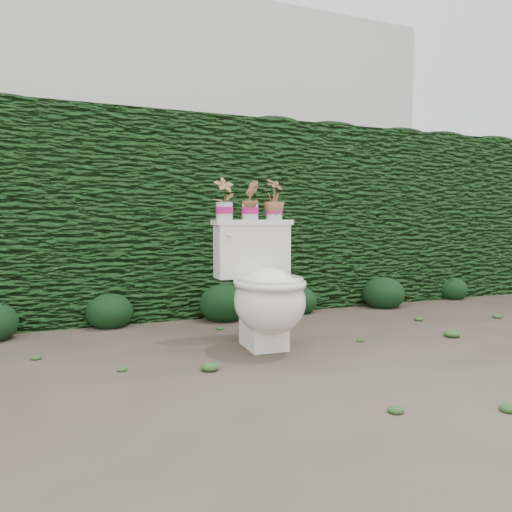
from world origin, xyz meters
name	(u,v)px	position (x,y,z in m)	size (l,w,h in m)	color
ground	(271,351)	(0.00, 0.00, 0.00)	(60.00, 60.00, 0.00)	brown
hedge	(195,217)	(0.00, 1.60, 0.80)	(8.00, 1.00, 1.60)	#21541C
house_wall	(156,149)	(0.60, 6.00, 2.00)	(8.00, 3.50, 4.00)	silver
toilet	(265,290)	(-0.01, 0.08, 0.36)	(0.51, 0.71, 0.78)	white
potted_plant_left	(224,199)	(-0.17, 0.34, 0.90)	(0.13, 0.09, 0.25)	#376E22
potted_plant_center	(250,201)	(0.00, 0.32, 0.89)	(0.13, 0.11, 0.24)	#376E22
potted_plant_right	(274,200)	(0.16, 0.31, 0.90)	(0.14, 0.14, 0.25)	#376E22
liriope_clump_2	(109,308)	(-0.79, 1.10, 0.14)	(0.34, 0.34, 0.27)	#133815
liriope_clump_3	(224,300)	(0.06, 1.00, 0.15)	(0.38, 0.38, 0.31)	#133815
liriope_clump_4	(298,297)	(0.73, 1.05, 0.13)	(0.32, 0.32, 0.25)	#133815
liriope_clump_5	(383,290)	(1.56, 0.99, 0.15)	(0.37, 0.37, 0.30)	#133815
liriope_clump_6	(452,286)	(2.49, 1.12, 0.12)	(0.30, 0.30, 0.24)	#133815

